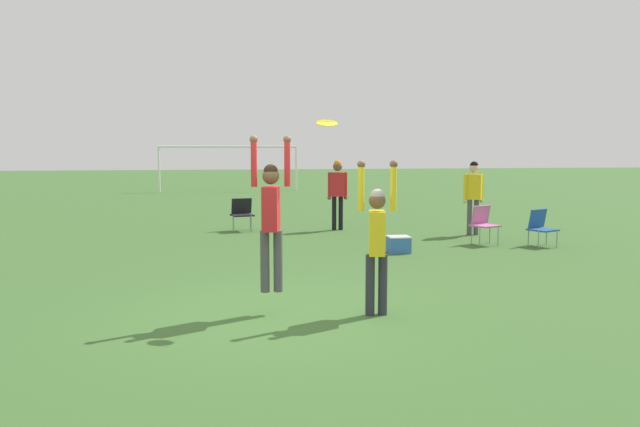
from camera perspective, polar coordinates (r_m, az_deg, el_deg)
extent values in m
plane|color=#3D662D|center=(8.37, -3.34, -9.06)|extent=(120.00, 120.00, 0.00)
cylinder|color=#4C4C51|center=(8.19, -5.06, -4.40)|extent=(0.12, 0.12, 0.81)
cylinder|color=#4C4C51|center=(8.20, -3.86, -4.37)|extent=(0.12, 0.12, 0.81)
cube|color=red|center=(8.10, -4.50, 0.44)|extent=(0.28, 0.42, 0.57)
sphere|color=brown|center=(8.07, -4.52, 3.44)|extent=(0.22, 0.22, 0.22)
sphere|color=black|center=(8.07, -4.52, 3.87)|extent=(0.19, 0.19, 0.19)
cylinder|color=red|center=(8.05, -6.06, 4.60)|extent=(0.08, 0.08, 0.61)
sphere|color=brown|center=(8.05, -6.09, 6.77)|extent=(0.10, 0.10, 0.10)
cylinder|color=red|center=(8.09, -3.00, 4.63)|extent=(0.08, 0.08, 0.61)
sphere|color=brown|center=(8.09, -3.02, 6.79)|extent=(0.10, 0.10, 0.10)
cylinder|color=#2D2D38|center=(8.17, 4.60, -6.54)|extent=(0.12, 0.12, 0.80)
cylinder|color=#2D2D38|center=(8.21, 5.76, -6.49)|extent=(0.12, 0.12, 0.80)
cube|color=yellow|center=(8.07, 5.23, -1.78)|extent=(0.28, 0.41, 0.57)
sphere|color=brown|center=(8.03, 5.25, 1.18)|extent=(0.22, 0.22, 0.22)
sphere|color=#B7B2AD|center=(8.02, 5.26, 1.61)|extent=(0.18, 0.18, 0.18)
cylinder|color=yellow|center=(7.97, 3.78, 2.35)|extent=(0.08, 0.08, 0.60)
sphere|color=brown|center=(7.95, 3.80, 4.50)|extent=(0.10, 0.10, 0.10)
cylinder|color=yellow|center=(8.07, 6.72, 2.37)|extent=(0.08, 0.08, 0.60)
sphere|color=brown|center=(8.06, 6.75, 4.49)|extent=(0.10, 0.10, 0.10)
cylinder|color=yellow|center=(8.13, 0.64, 8.27)|extent=(0.28, 0.27, 0.10)
cylinder|color=gray|center=(16.37, -7.90, -0.96)|extent=(0.02, 0.02, 0.45)
cylinder|color=gray|center=(16.39, -6.29, -0.93)|extent=(0.02, 0.02, 0.45)
cylinder|color=gray|center=(16.83, -7.95, -0.78)|extent=(0.02, 0.02, 0.45)
cylinder|color=gray|center=(16.85, -6.38, -0.75)|extent=(0.02, 0.02, 0.45)
cube|color=black|center=(16.59, -7.14, -0.15)|extent=(0.64, 0.64, 0.04)
cube|color=black|center=(16.82, -7.18, 0.70)|extent=(0.55, 0.22, 0.41)
cylinder|color=gray|center=(14.32, 14.40, -2.05)|extent=(0.02, 0.02, 0.46)
cylinder|color=gray|center=(14.50, 15.97, -1.99)|extent=(0.02, 0.02, 0.46)
cylinder|color=gray|center=(14.71, 13.71, -1.82)|extent=(0.02, 0.02, 0.46)
cylinder|color=gray|center=(14.89, 15.25, -1.77)|extent=(0.02, 0.02, 0.46)
cube|color=#C666A3|center=(14.58, 14.85, -1.09)|extent=(0.67, 0.67, 0.04)
cube|color=#C666A3|center=(14.77, 14.50, -0.09)|extent=(0.52, 0.30, 0.42)
cylinder|color=gray|center=(14.44, 19.34, -2.25)|extent=(0.02, 0.02, 0.39)
cylinder|color=gray|center=(14.66, 20.85, -2.19)|extent=(0.02, 0.02, 0.39)
cylinder|color=gray|center=(14.83, 18.52, -2.02)|extent=(0.02, 0.02, 0.39)
cylinder|color=gray|center=(15.04, 20.00, -1.96)|extent=(0.02, 0.02, 0.39)
cube|color=#235193|center=(14.72, 19.70, -1.41)|extent=(0.68, 0.68, 0.04)
cube|color=#235193|center=(14.90, 19.28, -0.42)|extent=(0.52, 0.31, 0.42)
cylinder|color=#4C4C51|center=(16.17, 13.50, -0.34)|extent=(0.12, 0.12, 0.90)
cylinder|color=#4C4C51|center=(16.24, 14.09, -0.33)|extent=(0.12, 0.12, 0.90)
cube|color=yellow|center=(16.14, 13.86, 2.38)|extent=(0.44, 0.40, 0.64)
sphere|color=beige|center=(16.12, 13.90, 4.05)|extent=(0.24, 0.24, 0.24)
sphere|color=black|center=(16.12, 13.91, 4.29)|extent=(0.21, 0.21, 0.21)
cylinder|color=yellow|center=(16.05, 13.12, 2.31)|extent=(0.08, 0.08, 0.67)
sphere|color=beige|center=(16.08, 13.09, 1.11)|extent=(0.10, 0.10, 0.10)
cylinder|color=yellow|center=(16.23, 14.59, 2.31)|extent=(0.08, 0.08, 0.67)
sphere|color=beige|center=(16.26, 14.56, 1.12)|extent=(0.10, 0.10, 0.10)
cylinder|color=black|center=(16.71, 1.30, 0.03)|extent=(0.12, 0.12, 0.91)
cylinder|color=black|center=(16.74, 1.91, 0.04)|extent=(0.12, 0.12, 0.91)
cube|color=red|center=(16.67, 1.61, 2.68)|extent=(0.43, 0.28, 0.64)
sphere|color=brown|center=(16.65, 1.62, 4.31)|extent=(0.25, 0.25, 0.25)
sphere|color=orange|center=(16.64, 1.62, 4.54)|extent=(0.21, 0.21, 0.21)
cylinder|color=red|center=(16.62, 0.85, 2.61)|extent=(0.08, 0.08, 0.68)
sphere|color=brown|center=(16.65, 0.85, 1.44)|extent=(0.10, 0.10, 0.10)
cylinder|color=red|center=(16.71, 2.37, 2.62)|extent=(0.08, 0.08, 0.68)
sphere|color=brown|center=(16.73, 2.36, 1.46)|extent=(0.10, 0.10, 0.10)
cube|color=#336BB7|center=(13.16, 7.19, -2.87)|extent=(0.44, 0.40, 0.33)
cube|color=silver|center=(13.14, 7.20, -2.12)|extent=(0.45, 0.41, 0.02)
cylinder|color=white|center=(32.63, -14.50, 3.92)|extent=(0.10, 0.10, 2.30)
cylinder|color=white|center=(32.79, -2.19, 4.11)|extent=(0.10, 0.10, 2.30)
cylinder|color=white|center=(32.51, -8.36, 6.06)|extent=(7.00, 0.10, 0.10)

